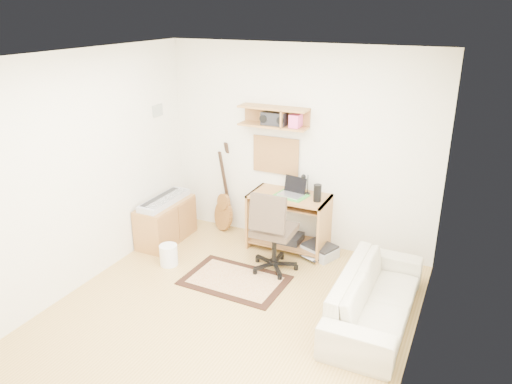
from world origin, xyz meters
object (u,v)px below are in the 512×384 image
at_px(printer, 320,250).
at_px(sofa, 376,289).
at_px(cabinet, 166,222).
at_px(task_chair, 275,230).
at_px(desk, 289,222).

bearing_deg(printer, sofa, -26.65).
relative_size(cabinet, sofa, 0.51).
height_order(printer, sofa, sofa).
bearing_deg(task_chair, cabinet, 174.86).
bearing_deg(cabinet, sofa, -11.17).
height_order(desk, printer, desk).
xyz_separation_m(desk, task_chair, (0.05, -0.60, 0.15)).
bearing_deg(desk, printer, -5.14).
bearing_deg(desk, sofa, -38.23).
relative_size(printer, sofa, 0.23).
xyz_separation_m(desk, cabinet, (-1.58, -0.50, -0.10)).
height_order(desk, task_chair, task_chair).
height_order(cabinet, printer, cabinet).
bearing_deg(task_chair, printer, 52.39).
xyz_separation_m(cabinet, printer, (2.03, 0.46, -0.19)).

